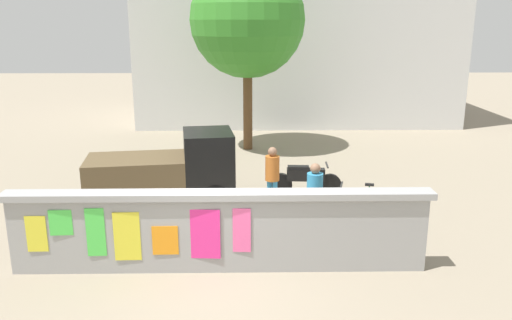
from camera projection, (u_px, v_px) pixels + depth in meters
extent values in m
plane|color=gray|center=(232.00, 159.00, 17.44)|extent=(60.00, 60.00, 0.00)
cube|color=#999999|center=(219.00, 234.00, 9.53)|extent=(7.61, 0.30, 1.41)
cube|color=#999999|center=(219.00, 195.00, 9.34)|extent=(7.81, 0.42, 0.12)
cube|color=yellow|center=(36.00, 234.00, 9.30)|extent=(0.37, 0.02, 0.68)
cube|color=#4CD84C|center=(61.00, 223.00, 9.25)|extent=(0.41, 0.03, 0.48)
cube|color=#4CD84C|center=(96.00, 232.00, 9.31)|extent=(0.34, 0.02, 0.92)
cube|color=yellow|center=(127.00, 237.00, 9.34)|extent=(0.48, 0.02, 0.93)
cube|color=orange|center=(165.00, 240.00, 9.38)|extent=(0.47, 0.02, 0.55)
cube|color=#F42D8C|center=(205.00, 234.00, 9.36)|extent=(0.55, 0.04, 0.95)
cube|color=#F9599E|center=(242.00, 230.00, 9.35)|extent=(0.33, 0.03, 0.84)
cylinder|color=black|center=(211.00, 181.00, 13.86)|extent=(0.72, 0.29, 0.70)
cylinder|color=black|center=(215.00, 197.00, 12.62)|extent=(0.72, 0.29, 0.70)
cylinder|color=black|center=(115.00, 186.00, 13.49)|extent=(0.72, 0.29, 0.70)
cylinder|color=black|center=(110.00, 202.00, 12.25)|extent=(0.72, 0.29, 0.70)
cube|color=black|center=(209.00, 161.00, 13.03)|extent=(1.39, 1.65, 1.50)
cube|color=brown|center=(136.00, 175.00, 12.85)|extent=(2.58, 1.81, 0.90)
cylinder|color=black|center=(330.00, 185.00, 13.73)|extent=(0.60, 0.13, 0.60)
cylinder|color=black|center=(281.00, 184.00, 13.78)|extent=(0.61, 0.15, 0.60)
cube|color=black|center=(306.00, 174.00, 13.68)|extent=(1.01, 0.30, 0.32)
cube|color=black|center=(298.00, 168.00, 13.64)|extent=(0.57, 0.25, 0.10)
cube|color=#262626|center=(327.00, 165.00, 13.59)|extent=(0.07, 0.56, 0.03)
cylinder|color=black|center=(338.00, 207.00, 12.00)|extent=(0.65, 0.20, 0.66)
cylinder|color=black|center=(385.00, 211.00, 11.76)|extent=(0.65, 0.20, 0.66)
cube|color=#197233|center=(362.00, 202.00, 11.83)|extent=(0.93, 0.28, 0.06)
cylinder|color=#197233|center=(369.00, 193.00, 11.74)|extent=(0.04, 0.04, 0.40)
cube|color=black|center=(370.00, 185.00, 11.69)|extent=(0.21, 0.13, 0.05)
cube|color=black|center=(342.00, 185.00, 11.84)|extent=(0.15, 0.44, 0.03)
cylinder|color=purple|center=(314.00, 219.00, 11.07)|extent=(0.12, 0.12, 0.80)
cylinder|color=purple|center=(314.00, 216.00, 11.24)|extent=(0.12, 0.12, 0.80)
cylinder|color=#338CBF|center=(315.00, 187.00, 10.97)|extent=(0.39, 0.39, 0.60)
sphere|color=#8C664C|center=(315.00, 168.00, 10.86)|extent=(0.22, 0.22, 0.22)
cylinder|color=#338CBF|center=(269.00, 195.00, 12.62)|extent=(0.12, 0.12, 0.80)
cylinder|color=#338CBF|center=(275.00, 197.00, 12.49)|extent=(0.12, 0.12, 0.80)
cylinder|color=#BF6626|center=(272.00, 168.00, 12.37)|extent=(0.48, 0.48, 0.60)
sphere|color=#8C664C|center=(272.00, 152.00, 12.27)|extent=(0.22, 0.22, 0.22)
cylinder|color=brown|center=(248.00, 106.00, 18.46)|extent=(0.33, 0.33, 3.15)
sphere|color=#338326|center=(247.00, 20.00, 17.69)|extent=(3.97, 3.97, 3.97)
cube|color=silver|center=(295.00, 36.00, 24.27)|extent=(13.99, 6.68, 7.65)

